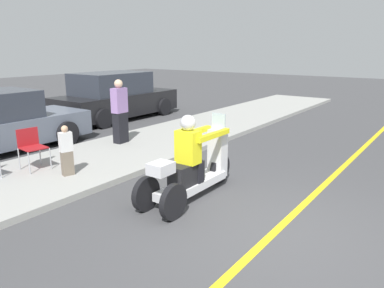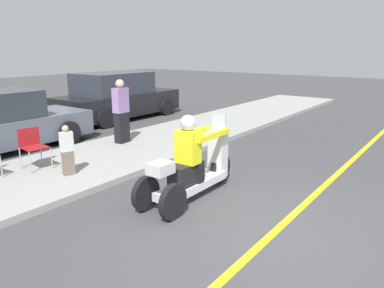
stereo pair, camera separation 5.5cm
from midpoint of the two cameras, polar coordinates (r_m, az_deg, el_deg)
ground_plane at (r=5.47m, az=11.88°, el=-13.30°), size 60.00×60.00×0.00m
lane_stripe at (r=5.82m, az=13.64°, el=-11.58°), size 24.00×0.12×0.01m
sidewalk_strip at (r=8.25m, az=-18.70°, el=-3.66°), size 28.00×2.80×0.12m
motorcycle_trike at (r=6.38m, az=-0.24°, el=-3.70°), size 2.34×0.65×1.46m
spectator_far_back at (r=9.77m, az=-11.10°, el=4.71°), size 0.40×0.25×1.63m
spectator_with_child at (r=7.56m, az=-18.78°, el=-1.08°), size 0.26×0.20×0.98m
folding_chair_curbside at (r=8.23m, az=-23.49°, el=-0.05°), size 0.51×0.51×0.82m
parked_car_lot_right at (r=13.86m, az=-11.74°, el=6.99°), size 4.64×2.12×1.67m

